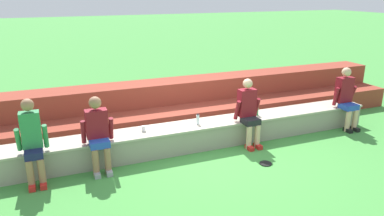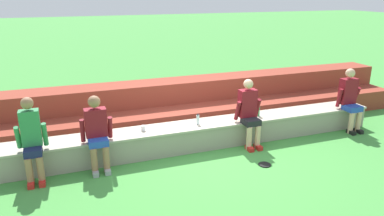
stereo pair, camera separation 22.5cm
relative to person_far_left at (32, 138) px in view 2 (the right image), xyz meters
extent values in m
plane|color=#428E3D|center=(3.14, 0.02, -0.73)|extent=(80.00, 80.00, 0.00)
cube|color=gray|center=(3.14, 0.32, -0.49)|extent=(7.74, 0.59, 0.48)
cube|color=#ABA28E|center=(3.14, 0.32, -0.27)|extent=(7.78, 0.63, 0.04)
cube|color=maroon|center=(3.14, 1.26, -0.49)|extent=(11.18, 0.73, 0.50)
cube|color=brown|center=(3.14, 1.99, -0.24)|extent=(11.18, 0.73, 0.99)
cylinder|color=#996B4C|center=(-0.08, -0.20, -0.49)|extent=(0.11, 0.11, 0.48)
cylinder|color=#996B4C|center=(0.08, -0.20, -0.49)|extent=(0.11, 0.11, 0.48)
cube|color=red|center=(-0.08, -0.24, -0.69)|extent=(0.10, 0.22, 0.08)
cube|color=red|center=(0.08, -0.24, -0.69)|extent=(0.10, 0.22, 0.08)
cube|color=#191E47|center=(0.00, -0.06, -0.20)|extent=(0.28, 0.34, 0.12)
cube|color=#2D7F47|center=(0.00, 0.08, 0.16)|extent=(0.31, 0.20, 0.60)
sphere|color=#996B4C|center=(0.00, 0.08, 0.57)|extent=(0.20, 0.20, 0.20)
cylinder|color=#2D7F47|center=(-0.20, 0.06, 0.02)|extent=(0.08, 0.21, 0.42)
cylinder|color=#2D7F47|center=(0.20, 0.06, 0.02)|extent=(0.08, 0.18, 0.43)
cylinder|color=#996B4C|center=(0.94, -0.17, -0.49)|extent=(0.11, 0.11, 0.48)
cylinder|color=#996B4C|center=(1.14, -0.17, -0.49)|extent=(0.11, 0.11, 0.48)
cube|color=#99999E|center=(0.94, -0.21, -0.69)|extent=(0.10, 0.22, 0.08)
cube|color=#99999E|center=(1.14, -0.21, -0.69)|extent=(0.10, 0.22, 0.08)
cube|color=#2347B2|center=(1.04, -0.05, -0.20)|extent=(0.33, 0.30, 0.12)
cube|color=maroon|center=(1.04, 0.10, 0.11)|extent=(0.37, 0.20, 0.50)
sphere|color=#996B4C|center=(1.04, 0.10, 0.48)|extent=(0.21, 0.21, 0.21)
cylinder|color=maroon|center=(0.80, 0.08, -0.01)|extent=(0.08, 0.15, 0.43)
cylinder|color=maroon|center=(1.27, 0.08, -0.01)|extent=(0.08, 0.19, 0.43)
cylinder|color=#DBAD89|center=(3.91, -0.19, -0.49)|extent=(0.11, 0.11, 0.48)
cylinder|color=#DBAD89|center=(4.10, -0.19, -0.49)|extent=(0.11, 0.11, 0.48)
cube|color=red|center=(3.91, -0.23, -0.69)|extent=(0.10, 0.22, 0.08)
cube|color=red|center=(4.10, -0.23, -0.69)|extent=(0.10, 0.22, 0.08)
cube|color=black|center=(4.01, -0.06, -0.20)|extent=(0.31, 0.32, 0.12)
cube|color=maroon|center=(4.01, 0.12, 0.13)|extent=(0.35, 0.20, 0.56)
sphere|color=#DBAD89|center=(4.01, 0.12, 0.53)|extent=(0.19, 0.19, 0.19)
cylinder|color=maroon|center=(3.78, 0.10, 0.01)|extent=(0.08, 0.21, 0.42)
cylinder|color=maroon|center=(4.23, 0.10, 0.01)|extent=(0.08, 0.20, 0.42)
cylinder|color=#DBAD89|center=(6.44, -0.19, -0.49)|extent=(0.11, 0.11, 0.48)
cylinder|color=#DBAD89|center=(6.64, -0.19, -0.49)|extent=(0.11, 0.11, 0.48)
cube|color=black|center=(6.44, -0.23, -0.69)|extent=(0.10, 0.22, 0.08)
cube|color=black|center=(6.64, -0.23, -0.69)|extent=(0.10, 0.22, 0.08)
cube|color=#2347B2|center=(6.54, -0.06, -0.20)|extent=(0.33, 0.33, 0.12)
cube|color=maroon|center=(6.54, 0.13, 0.14)|extent=(0.37, 0.20, 0.57)
sphere|color=#DBAD89|center=(6.54, 0.13, 0.55)|extent=(0.20, 0.20, 0.20)
cylinder|color=maroon|center=(6.31, 0.11, 0.01)|extent=(0.08, 0.15, 0.43)
cylinder|color=maroon|center=(6.78, 0.11, 0.01)|extent=(0.08, 0.21, 0.42)
cylinder|color=green|center=(4.39, 0.33, -0.14)|extent=(0.07, 0.07, 0.21)
cylinder|color=white|center=(4.39, 0.33, -0.02)|extent=(0.04, 0.04, 0.02)
cylinder|color=silver|center=(3.01, 0.30, -0.15)|extent=(0.06, 0.06, 0.19)
cylinder|color=black|center=(3.01, 0.30, -0.05)|extent=(0.04, 0.04, 0.02)
cylinder|color=white|center=(1.92, 0.34, -0.20)|extent=(0.08, 0.08, 0.10)
cylinder|color=black|center=(3.86, -0.89, -0.73)|extent=(0.23, 0.23, 0.02)
camera|label=1|loc=(0.32, -6.00, 2.31)|focal=34.38mm
camera|label=2|loc=(0.53, -6.08, 2.31)|focal=34.38mm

